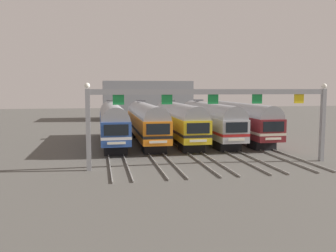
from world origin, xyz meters
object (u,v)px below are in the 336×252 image
Objects in this scene: commuter_train_stainless at (209,120)px; commuter_train_maroon at (240,119)px; catenary_gantry at (213,104)px; commuter_train_yellow at (178,120)px; commuter_train_blue at (113,121)px; commuter_train_orange at (146,121)px.

commuter_train_maroon is at bearing -0.06° from commuter_train_stainless.
commuter_train_stainless is 14.29m from catenary_gantry.
commuter_train_yellow is 1.00× the size of commuter_train_maroon.
commuter_train_orange is at bearing 0.00° from commuter_train_blue.
commuter_train_orange is 1.00× the size of commuter_train_yellow.
commuter_train_stainless is at bearing 73.76° from catenary_gantry.
catenary_gantry is at bearing -73.76° from commuter_train_orange.
commuter_train_maroon is (15.73, -0.00, -0.00)m from commuter_train_blue.
commuter_train_blue is 3.93m from commuter_train_orange.
commuter_train_yellow is 7.87m from commuter_train_maroon.
commuter_train_stainless is (7.87, 0.00, 0.00)m from commuter_train_orange.
commuter_train_blue and commuter_train_yellow have the same top height.
commuter_train_blue is at bearing 180.00° from commuter_train_stainless.
commuter_train_orange is 7.87m from commuter_train_stainless.
commuter_train_yellow is at bearing 180.00° from commuter_train_stainless.
commuter_train_yellow is at bearing 0.00° from commuter_train_blue.
commuter_train_maroon is at bearing 59.76° from catenary_gantry.
commuter_train_yellow is 0.86× the size of catenary_gantry.
commuter_train_blue is 1.00× the size of commuter_train_yellow.
commuter_train_orange is 1.00× the size of commuter_train_stainless.
commuter_train_orange is 11.80m from commuter_train_maroon.
commuter_train_maroon is (7.87, -0.00, -0.00)m from commuter_train_yellow.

